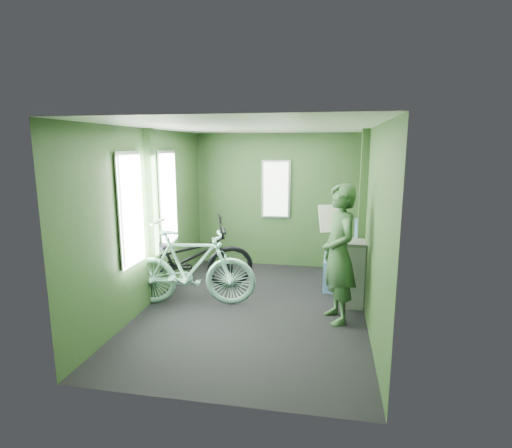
# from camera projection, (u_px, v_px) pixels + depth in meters

# --- Properties ---
(room) EXTENTS (4.00, 4.02, 2.31)m
(room) POSITION_uv_depth(u_px,v_px,m) (252.00, 198.00, 4.98)
(room) COLOR black
(room) RESTS_ON ground
(bicycle_black) EXTENTS (2.19, 1.59, 1.17)m
(bicycle_black) POSITION_uv_depth(u_px,v_px,m) (186.00, 292.00, 5.78)
(bicycle_black) COLOR black
(bicycle_black) RESTS_ON ground
(bicycle_mint) EXTENTS (1.78, 0.82, 1.07)m
(bicycle_mint) POSITION_uv_depth(u_px,v_px,m) (192.00, 305.00, 5.31)
(bicycle_mint) COLOR #85C7B0
(bicycle_mint) RESTS_ON ground
(passenger) EXTENTS (0.58, 0.75, 1.66)m
(passenger) POSITION_uv_depth(u_px,v_px,m) (339.00, 254.00, 4.69)
(passenger) COLOR #2C4D2A
(passenger) RESTS_ON ground
(waste_box) EXTENTS (0.26, 0.36, 0.87)m
(waste_box) POSITION_uv_depth(u_px,v_px,m) (354.00, 273.00, 5.24)
(waste_box) COLOR gray
(waste_box) RESTS_ON ground
(bench_seat) EXTENTS (0.53, 0.92, 0.95)m
(bench_seat) POSITION_uv_depth(u_px,v_px,m) (343.00, 267.00, 6.04)
(bench_seat) COLOR #334E6B
(bench_seat) RESTS_ON ground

